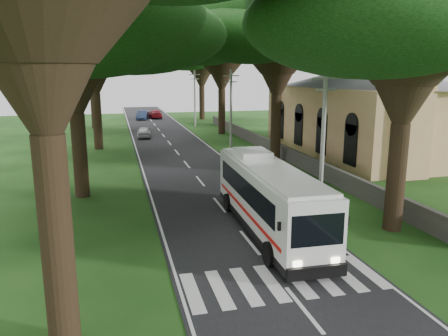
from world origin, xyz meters
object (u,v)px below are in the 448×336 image
(pedestrian, at_px, (85,178))
(pole_near, at_px, (323,137))
(pole_mid, at_px, (231,109))
(pole_far, at_px, (195,98))
(church, at_px, (367,102))
(distant_car_c, at_px, (155,114))
(distant_car_a, at_px, (144,132))
(coach_bus, at_px, (268,196))
(distant_car_b, at_px, (142,115))

(pedestrian, bearing_deg, pole_near, -123.58)
(pole_mid, distance_m, pole_far, 20.00)
(church, bearing_deg, pole_near, -128.50)
(distant_car_c, bearing_deg, pedestrian, 73.56)
(distant_car_a, bearing_deg, pole_near, 109.36)
(pole_near, xyz_separation_m, pole_far, (0.00, 40.00, 0.00))
(church, distance_m, distant_car_a, 25.74)
(pole_mid, height_order, pole_far, same)
(church, height_order, pole_near, church)
(pole_near, relative_size, coach_bus, 0.70)
(church, xyz_separation_m, pole_mid, (-12.36, 4.45, -0.73))
(distant_car_b, bearing_deg, church, -51.34)
(pole_mid, xyz_separation_m, distant_car_a, (-7.94, 10.79, -3.48))
(coach_bus, bearing_deg, church, 49.19)
(pole_near, relative_size, pole_far, 1.00)
(pole_mid, xyz_separation_m, pole_far, (0.00, 20.00, 0.00))
(church, height_order, pedestrian, church)
(distant_car_c, bearing_deg, distant_car_a, 76.12)
(pole_near, xyz_separation_m, pedestrian, (-13.45, 7.76, -3.40))
(coach_bus, bearing_deg, pole_far, 85.72)
(pole_near, distance_m, coach_bus, 5.55)
(pole_mid, bearing_deg, distant_car_b, 102.06)
(distant_car_b, bearing_deg, pole_far, -49.23)
(church, relative_size, pole_far, 3.00)
(pole_mid, relative_size, distant_car_c, 1.65)
(pole_far, bearing_deg, distant_car_a, -130.76)
(pole_mid, xyz_separation_m, pedestrian, (-13.45, -12.24, -3.40))
(coach_bus, relative_size, distant_car_b, 2.54)
(distant_car_a, height_order, distant_car_b, distant_car_b)
(church, xyz_separation_m, pole_far, (-12.36, 24.45, -0.73))
(distant_car_a, relative_size, distant_car_c, 0.81)
(pole_near, height_order, distant_car_c, pole_near)
(distant_car_c, bearing_deg, distant_car_b, 31.47)
(distant_car_b, relative_size, pedestrian, 2.88)
(pole_mid, bearing_deg, coach_bus, -100.43)
(church, relative_size, coach_bus, 2.11)
(coach_bus, bearing_deg, distant_car_a, 97.70)
(distant_car_a, bearing_deg, coach_bus, 101.28)
(pole_far, height_order, pedestrian, pole_far)
(church, bearing_deg, distant_car_c, 114.13)
(distant_car_a, relative_size, pedestrian, 2.52)
(pole_mid, bearing_deg, church, -19.81)
(coach_bus, bearing_deg, pole_near, 34.67)
(church, bearing_deg, pole_far, 116.82)
(church, height_order, coach_bus, church)
(pole_far, bearing_deg, coach_bus, -95.59)
(church, distance_m, pole_far, 27.41)
(pedestrian, bearing_deg, distant_car_a, -17.06)
(pole_far, distance_m, pedestrian, 35.10)
(church, bearing_deg, pedestrian, -163.21)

